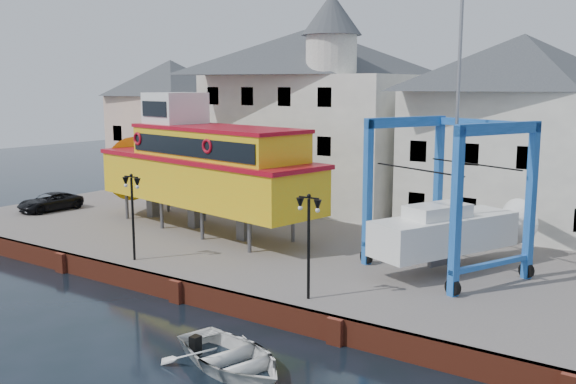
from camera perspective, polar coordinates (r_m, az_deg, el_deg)
The scene contains 12 objects.
ground at distance 28.69m, azimuth -9.79°, elevation -9.63°, with size 140.00×140.00×0.00m, color black.
hardstanding at distance 36.85m, azimuth 2.27°, elevation -4.38°, with size 44.00×22.00×1.00m, color #645D5A.
quay_wall at distance 28.61m, azimuth -9.67°, elevation -8.63°, with size 44.00×0.47×1.00m.
building_pink at distance 52.69m, azimuth -10.27°, elevation 5.87°, with size 8.00×7.00×10.30m.
building_white_main at distance 44.67m, azimuth 2.16°, elevation 6.93°, with size 14.00×8.30×14.00m.
building_white_right at distance 39.63m, azimuth 19.86°, elevation 4.97°, with size 12.00×8.00×11.20m.
lamp_post_left at distance 31.30m, azimuth -13.70°, elevation -0.26°, with size 1.12×0.32×4.20m.
lamp_post_right at distance 24.83m, azimuth 1.86°, elevation -2.50°, with size 1.12×0.32×4.20m.
tour_boat at distance 37.85m, azimuth -8.37°, elevation 2.39°, with size 18.60×7.50×7.89m.
travel_lift at distance 30.20m, azimuth 14.83°, elevation -2.54°, with size 7.52×8.88×13.16m.
van at distance 45.91m, azimuth -20.40°, elevation -0.82°, with size 1.96×4.25×1.18m, color black.
motorboat_b at distance 22.27m, azimuth -5.07°, elevation -15.31°, with size 3.56×4.98×1.03m, color white.
Camera 1 is at (19.17, -19.20, 9.32)m, focal length 40.00 mm.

